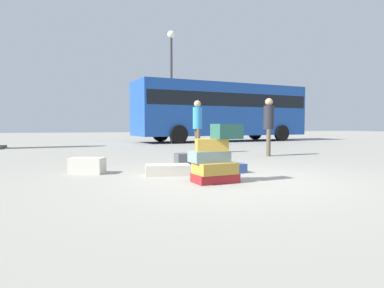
# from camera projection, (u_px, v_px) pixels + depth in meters

# --- Properties ---
(ground_plane) EXTENTS (80.00, 80.00, 0.00)m
(ground_plane) POSITION_uv_depth(u_px,v_px,m) (230.00, 180.00, 5.59)
(ground_plane) COLOR gray
(suitcase_tower) EXTENTS (0.80, 0.55, 0.92)m
(suitcase_tower) POSITION_uv_depth(u_px,v_px,m) (215.00, 158.00, 5.37)
(suitcase_tower) COLOR maroon
(suitcase_tower) RESTS_ON ground
(suitcase_navy_left_side) EXTENTS (0.57, 0.49, 0.18)m
(suitcase_navy_left_side) POSITION_uv_depth(u_px,v_px,m) (229.00, 168.00, 6.49)
(suitcase_navy_left_side) COLOR #334F99
(suitcase_navy_left_side) RESTS_ON ground
(suitcase_charcoal_upright_blue) EXTENTS (0.54, 0.38, 0.26)m
(suitcase_charcoal_upright_blue) POSITION_uv_depth(u_px,v_px,m) (187.00, 159.00, 7.81)
(suitcase_charcoal_upright_blue) COLOR #4C4C51
(suitcase_charcoal_upright_blue) RESTS_ON ground
(suitcase_cream_foreground_far) EXTENTS (0.70, 0.58, 0.29)m
(suitcase_cream_foreground_far) POSITION_uv_depth(u_px,v_px,m) (87.00, 166.00, 6.37)
(suitcase_cream_foreground_far) COLOR beige
(suitcase_cream_foreground_far) RESTS_ON ground
(suitcase_cream_behind_tower) EXTENTS (0.85, 0.54, 0.19)m
(suitcase_cream_behind_tower) POSITION_uv_depth(u_px,v_px,m) (167.00, 170.00, 6.17)
(suitcase_cream_behind_tower) COLOR beige
(suitcase_cream_behind_tower) RESTS_ON ground
(person_bearded_onlooker) EXTENTS (0.30, 0.31, 1.68)m
(person_bearded_onlooker) POSITION_uv_depth(u_px,v_px,m) (269.00, 122.00, 9.99)
(person_bearded_onlooker) COLOR brown
(person_bearded_onlooker) RESTS_ON ground
(person_tourist_with_camera) EXTENTS (0.30, 0.34, 1.69)m
(person_tourist_with_camera) POSITION_uv_depth(u_px,v_px,m) (197.00, 122.00, 11.03)
(person_tourist_with_camera) COLOR brown
(person_tourist_with_camera) RESTS_ON ground
(parked_bus) EXTENTS (10.12, 3.80, 3.15)m
(parked_bus) POSITION_uv_depth(u_px,v_px,m) (222.00, 109.00, 19.19)
(parked_bus) COLOR #1E4CA5
(parked_bus) RESTS_ON ground
(lamp_post) EXTENTS (0.36, 0.36, 5.41)m
(lamp_post) POSITION_uv_depth(u_px,v_px,m) (171.00, 69.00, 16.47)
(lamp_post) COLOR #333338
(lamp_post) RESTS_ON ground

